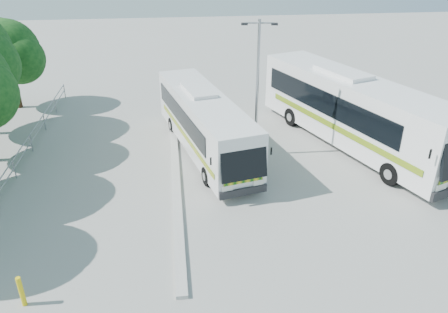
{
  "coord_description": "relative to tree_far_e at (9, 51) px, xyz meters",
  "views": [
    {
      "loc": [
        -2.26,
        -16.6,
        10.48
      ],
      "look_at": [
        -0.04,
        1.2,
        1.45
      ],
      "focal_mm": 35.0,
      "sensor_mm": 36.0,
      "label": 1
    }
  ],
  "objects": [
    {
      "name": "tree_far_e",
      "position": [
        0.0,
        0.0,
        0.0
      ],
      "size": [
        4.54,
        4.28,
        5.92
      ],
      "color": "#382314",
      "rests_on": "ground"
    },
    {
      "name": "kerb_divider",
      "position": [
        10.33,
        -11.3,
        -3.81
      ],
      "size": [
        0.4,
        16.0,
        0.15
      ],
      "primitive_type": "cube",
      "color": "#B2B2AD",
      "rests_on": "ground"
    },
    {
      "name": "coach_main",
      "position": [
        11.99,
        -8.41,
        -2.19
      ],
      "size": [
        4.69,
        11.36,
        3.09
      ],
      "rotation": [
        0.0,
        0.0,
        0.23
      ],
      "color": "silver",
      "rests_on": "ground"
    },
    {
      "name": "lamppost",
      "position": [
        14.63,
        -9.2,
        0.01
      ],
      "size": [
        1.73,
        0.4,
        7.06
      ],
      "rotation": [
        0.0,
        0.0,
        -0.14
      ],
      "color": "#95989E",
      "rests_on": "ground"
    },
    {
      "name": "ground",
      "position": [
        12.63,
        -13.3,
        -3.89
      ],
      "size": [
        100.0,
        100.0,
        0.0
      ],
      "primitive_type": "plane",
      "color": "gray",
      "rests_on": "ground"
    },
    {
      "name": "railing",
      "position": [
        2.63,
        -9.3,
        -3.15
      ],
      "size": [
        0.06,
        22.0,
        1.0
      ],
      "color": "gray",
      "rests_on": "ground"
    },
    {
      "name": "coach_adjacent",
      "position": [
        20.1,
        -8.61,
        -1.81
      ],
      "size": [
        7.09,
        13.75,
        3.78
      ],
      "rotation": [
        0.0,
        0.0,
        0.34
      ],
      "color": "white",
      "rests_on": "ground"
    },
    {
      "name": "bollard",
      "position": [
        5.34,
        -18.89,
        -3.33
      ],
      "size": [
        0.19,
        0.19,
        1.11
      ],
      "primitive_type": "cylinder",
      "rotation": [
        0.0,
        0.0,
        0.29
      ],
      "color": "#DEBF0D",
      "rests_on": "ground"
    }
  ]
}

